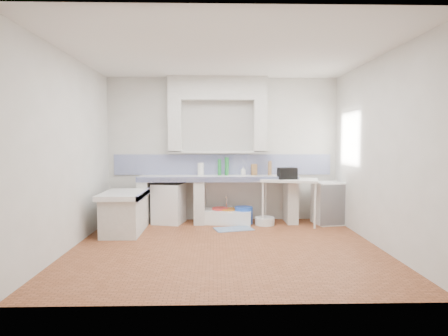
{
  "coord_description": "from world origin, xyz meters",
  "views": [
    {
      "loc": [
        -0.16,
        -5.53,
        1.56
      ],
      "look_at": [
        0.0,
        1.0,
        1.1
      ],
      "focal_mm": 30.54,
      "sensor_mm": 36.0,
      "label": 1
    }
  ],
  "objects_px": {
    "stove": "(169,203)",
    "fridge": "(329,203)",
    "sink": "(227,217)",
    "side_table": "(289,202)"
  },
  "relations": [
    {
      "from": "sink",
      "to": "fridge",
      "type": "relative_size",
      "value": 1.18
    },
    {
      "from": "stove",
      "to": "fridge",
      "type": "height_order",
      "value": "fridge"
    },
    {
      "from": "side_table",
      "to": "fridge",
      "type": "distance_m",
      "value": 0.77
    },
    {
      "from": "stove",
      "to": "fridge",
      "type": "relative_size",
      "value": 0.95
    },
    {
      "from": "sink",
      "to": "side_table",
      "type": "bearing_deg",
      "value": 1.44
    },
    {
      "from": "fridge",
      "to": "sink",
      "type": "bearing_deg",
      "value": 166.65
    },
    {
      "from": "sink",
      "to": "stove",
      "type": "bearing_deg",
      "value": -172.25
    },
    {
      "from": "sink",
      "to": "fridge",
      "type": "distance_m",
      "value": 1.95
    },
    {
      "from": "sink",
      "to": "fridge",
      "type": "height_order",
      "value": "fridge"
    },
    {
      "from": "stove",
      "to": "sink",
      "type": "distance_m",
      "value": 1.14
    }
  ]
}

